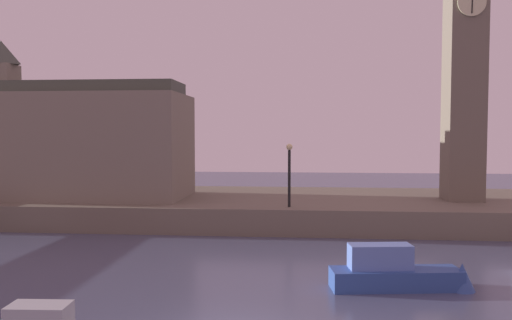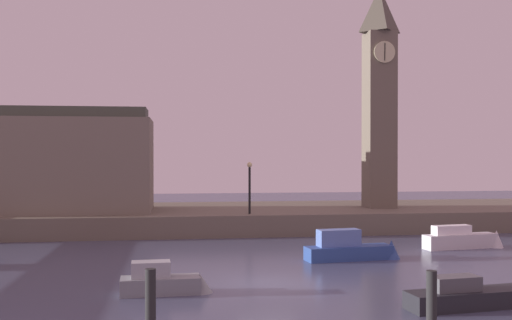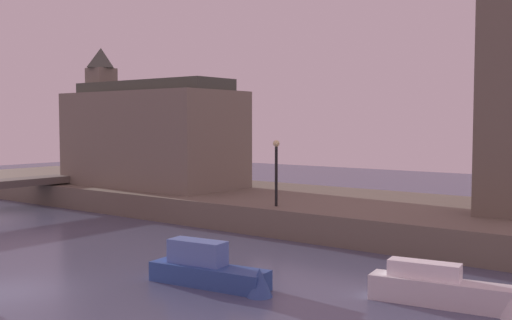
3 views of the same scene
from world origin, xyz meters
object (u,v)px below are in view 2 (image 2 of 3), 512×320
Objects in this scene: boat_tour_blue at (355,249)px; boat_cruiser_grey at (167,282)px; streetlamp at (250,181)px; boat_ferry_white at (465,239)px; parliament_hall at (55,161)px; mooring_post_left at (150,307)px; clock_tower at (379,93)px; boat_barge_dark at (482,296)px; mooring_post_right at (432,300)px.

boat_tour_blue reaches higher than boat_cruiser_grey.
streetlamp is 0.69× the size of boat_ferry_white.
mooring_post_left is (7.96, -26.42, -4.05)m from parliament_hall.
boat_ferry_white is at bearing 27.98° from boat_cruiser_grey.
mooring_post_left is (-16.46, -26.84, -9.28)m from clock_tower.
clock_tower is 3.14× the size of boat_barge_dark.
boat_tour_blue is 1.43× the size of boat_cruiser_grey.
boat_tour_blue is at bearing 84.00° from mooring_post_right.
mooring_post_right is 10.50m from boat_cruiser_grey.
streetlamp is 23.84m from mooring_post_left.
parliament_hall is 2.55× the size of boat_ferry_white.
parliament_hall is 22.18m from boat_cruiser_grey.
streetlamp is at bearing 106.90° from boat_barge_dark.
boat_ferry_white is 19.85m from boat_cruiser_grey.
clock_tower is 13.18m from streetlamp.
parliament_hall is 2.45× the size of boat_tour_blue.
boat_barge_dark is at bearing -50.05° from parliament_hall.
mooring_post_right is 3.92m from boat_barge_dark.
clock_tower is 32.83m from mooring_post_left.
mooring_post_right is at bearing -57.22° from parliament_hall.
boat_ferry_white is 0.95× the size of boat_barge_dark.
mooring_post_left is at bearing -93.28° from boat_cruiser_grey.
boat_ferry_white is (1.44, -11.12, -9.87)m from clock_tower.
boat_ferry_white is at bearing 65.36° from boat_barge_dark.
streetlamp is 23.09m from mooring_post_right.
boat_cruiser_grey reaches higher than boat_barge_dark.
clock_tower is 24.98m from parliament_hall.
boat_ferry_white is 8.20m from boat_tour_blue.
mooring_post_right reaches higher than boat_barge_dark.
boat_cruiser_grey is at bearing 144.18° from mooring_post_right.
mooring_post_left is at bearing -167.27° from boat_barge_dark.
clock_tower reaches higher than boat_barge_dark.
boat_cruiser_grey is at bearing -67.40° from parliament_hall.
mooring_post_left is at bearing -178.22° from mooring_post_right.
mooring_post_right is 0.35× the size of boat_tour_blue.
parliament_hall is at bearing 122.78° from mooring_post_right.
parliament_hall is 3.51× the size of boat_cruiser_grey.
mooring_post_left is 23.83m from boat_ferry_white.
boat_tour_blue is at bearing -114.15° from clock_tower.
parliament_hall reaches higher than boat_cruiser_grey.
mooring_post_right reaches higher than boat_tour_blue.
boat_ferry_white is at bearing 20.25° from boat_tour_blue.
streetlamp is at bearing -14.09° from parliament_hall.
parliament_hall reaches higher than boat_ferry_white.
clock_tower is at bearing 0.99° from parliament_hall.
mooring_post_left reaches higher than boat_tour_blue.
clock_tower reaches higher than boat_cruiser_grey.
clock_tower reaches higher than boat_tour_blue.
clock_tower is 29.20m from mooring_post_right.
mooring_post_right is 12.69m from boat_tour_blue.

